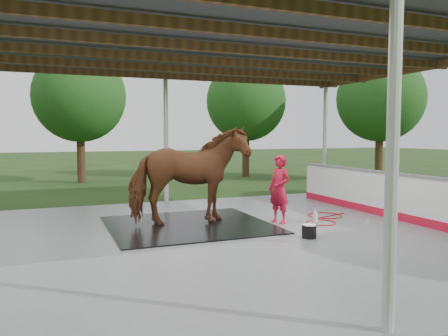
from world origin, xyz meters
name	(u,v)px	position (x,y,z in m)	size (l,w,h in m)	color
ground	(223,238)	(0.00, 0.00, 0.00)	(100.00, 100.00, 0.00)	#1E3814
concrete_slab	(223,237)	(0.00, 0.00, 0.03)	(12.00, 10.00, 0.05)	slate
pavilion_structure	(223,42)	(0.00, 0.00, 3.97)	(12.60, 10.60, 4.05)	beige
dasher_board	(399,198)	(4.60, 0.00, 0.59)	(0.16, 8.00, 1.15)	red
tree_belt	(221,59)	(0.30, 0.90, 3.79)	(28.00, 28.00, 5.80)	#382314
rubber_mat	(189,225)	(-0.35, 1.26, 0.06)	(3.58, 3.36, 0.03)	black
horse	(189,176)	(-0.35, 1.26, 1.20)	(1.21, 2.65, 2.24)	brown
handler	(279,189)	(1.71, 0.74, 0.85)	(0.58, 0.38, 1.60)	red
wash_bucket	(309,231)	(1.53, -0.81, 0.19)	(0.29, 0.29, 0.27)	black
soap_bottle_a	(315,216)	(2.50, 0.43, 0.22)	(0.13, 0.13, 0.34)	silver
soap_bottle_b	(368,222)	(3.43, -0.30, 0.15)	(0.09, 0.09, 0.19)	#338CD8
hose_coil	(324,218)	(2.99, 0.80, 0.06)	(1.62, 1.51, 0.02)	red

